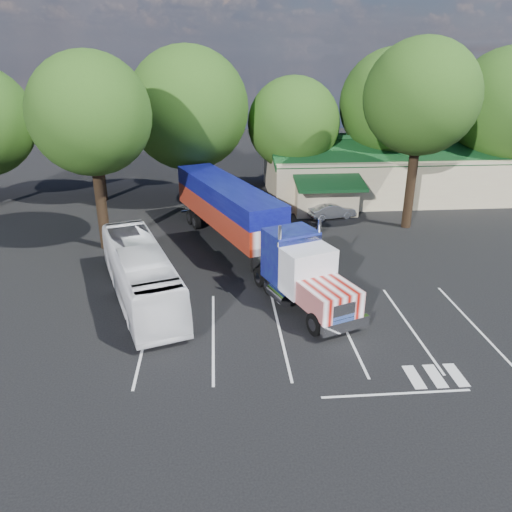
{
  "coord_description": "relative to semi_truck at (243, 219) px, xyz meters",
  "views": [
    {
      "loc": [
        -2.81,
        -26.56,
        12.55
      ],
      "look_at": [
        -0.78,
        -1.23,
        2.0
      ],
      "focal_mm": 35.0,
      "sensor_mm": 36.0,
      "label": 1
    }
  ],
  "objects": [
    {
      "name": "tree_row_e",
      "position": [
        14.19,
        14.14,
        5.59
      ],
      "size": [
        9.6,
        9.6,
        12.9
      ],
      "color": "black",
      "rests_on": "ground"
    },
    {
      "name": "woman",
      "position": [
        2.79,
        -3.86,
        -1.64
      ],
      "size": [
        0.41,
        0.62,
        1.71
      ],
      "primitive_type": "imported",
      "rotation": [
        0.0,
        0.0,
        1.57
      ],
      "color": "black",
      "rests_on": "ground"
    },
    {
      "name": "bicycle",
      "position": [
        5.5,
        4.14,
        -2.02
      ],
      "size": [
        1.19,
        1.89,
        0.94
      ],
      "primitive_type": "imported",
      "rotation": [
        0.0,
        0.0,
        0.34
      ],
      "color": "black",
      "rests_on": "ground"
    },
    {
      "name": "silver_sedan",
      "position": [
        7.48,
        7.16,
        -1.87
      ],
      "size": [
        3.98,
        2.22,
        1.24
      ],
      "primitive_type": "imported",
      "rotation": [
        0.0,
        0.0,
        1.83
      ],
      "color": "#9C9EA3",
      "rests_on": "ground"
    },
    {
      "name": "tree_near_right",
      "position": [
        12.69,
        4.64,
        6.97
      ],
      "size": [
        8.0,
        8.0,
        13.5
      ],
      "color": "black",
      "rests_on": "ground"
    },
    {
      "name": "tour_bus",
      "position": [
        -5.81,
        -5.9,
        -0.96
      ],
      "size": [
        5.85,
        11.24,
        3.06
      ],
      "primitive_type": "imported",
      "rotation": [
        0.0,
        0.0,
        0.32
      ],
      "color": "white",
      "rests_on": "ground"
    },
    {
      "name": "tree_row_b",
      "position": [
        -11.81,
        13.94,
        4.64
      ],
      "size": [
        8.4,
        8.4,
        11.35
      ],
      "color": "black",
      "rests_on": "ground"
    },
    {
      "name": "event_hall",
      "position": [
        14.93,
        13.95,
        -0.28
      ],
      "size": [
        24.2,
        14.12,
        5.55
      ],
      "color": "#B9B189",
      "rests_on": "ground"
    },
    {
      "name": "semi_truck",
      "position": [
        0.0,
        0.0,
        0.0
      ],
      "size": [
        9.98,
        20.53,
        4.41
      ],
      "rotation": [
        0.0,
        0.0,
        0.37
      ],
      "color": "black",
      "rests_on": "ground"
    },
    {
      "name": "tree_near_left",
      "position": [
        -9.31,
        2.14,
        6.32
      ],
      "size": [
        7.6,
        7.6,
        12.65
      ],
      "color": "black",
      "rests_on": "ground"
    },
    {
      "name": "ground",
      "position": [
        1.19,
        -3.86,
        -2.49
      ],
      "size": [
        120.0,
        120.0,
        0.0
      ],
      "primitive_type": "plane",
      "color": "black",
      "rests_on": "ground"
    },
    {
      "name": "tree_row_d",
      "position": [
        5.19,
        13.64,
        4.09
      ],
      "size": [
        8.0,
        8.0,
        10.6
      ],
      "color": "black",
      "rests_on": "ground"
    },
    {
      "name": "tree_row_c",
      "position": [
        -3.81,
        12.34,
        5.55
      ],
      "size": [
        10.0,
        10.0,
        13.05
      ],
      "color": "black",
      "rests_on": "ground"
    },
    {
      "name": "tree_row_f",
      "position": [
        24.19,
        12.94,
        5.3
      ],
      "size": [
        10.4,
        10.4,
        13.0
      ],
      "color": "black",
      "rests_on": "ground"
    }
  ]
}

